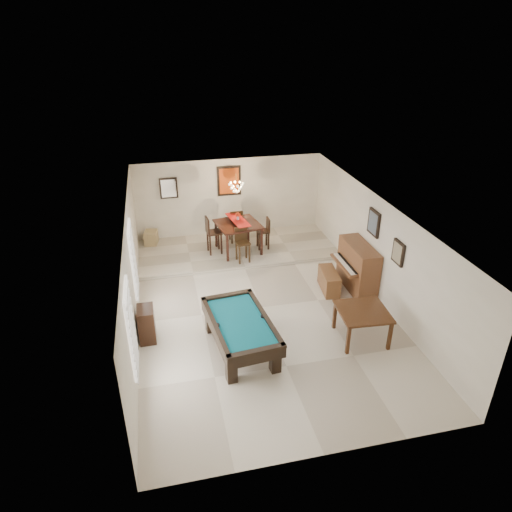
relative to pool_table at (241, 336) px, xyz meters
name	(u,v)px	position (x,y,z in m)	size (l,w,h in m)	color
ground_plane	(261,308)	(0.81, 1.50, -0.38)	(6.00, 9.00, 0.02)	beige
wall_back	(229,198)	(0.81, 6.00, 0.93)	(6.00, 0.04, 2.60)	silver
wall_front	(330,396)	(0.81, -3.00, 0.93)	(6.00, 0.04, 2.60)	silver
wall_left	(132,275)	(-2.19, 1.50, 0.93)	(0.04, 9.00, 2.60)	silver
wall_right	(378,249)	(3.81, 1.50, 0.93)	(0.04, 9.00, 2.60)	silver
ceiling	(262,210)	(0.81, 1.50, 2.23)	(6.00, 9.00, 0.04)	white
dining_step	(237,249)	(0.81, 4.75, -0.31)	(6.00, 2.50, 0.12)	beige
window_left_front	(131,329)	(-2.16, -0.70, 1.03)	(0.06, 1.00, 1.70)	white
window_left_rear	(133,259)	(-2.16, 2.10, 1.03)	(0.06, 1.00, 1.70)	white
pool_table	(241,336)	(0.00, 0.00, 0.00)	(1.20, 2.21, 0.74)	black
square_table	(361,324)	(2.70, -0.20, 0.00)	(1.07, 1.07, 0.74)	#371D0D
upright_piano	(353,267)	(3.37, 1.89, 0.26)	(0.85, 1.51, 1.26)	brown
piano_bench	(329,281)	(2.76, 1.94, -0.10)	(0.38, 0.98, 0.55)	brown
apothecary_chest	(147,324)	(-1.97, 0.82, 0.04)	(0.36, 0.54, 0.81)	black
dining_table	(238,235)	(0.82, 4.55, 0.26)	(1.23, 1.23, 1.02)	black
flower_vase	(238,216)	(0.82, 4.55, 0.88)	(0.13, 0.13, 0.22)	red
dining_chair_south	(243,245)	(0.82, 3.84, 0.26)	(0.37, 0.37, 1.01)	black
dining_chair_north	(235,225)	(0.86, 5.26, 0.29)	(0.40, 0.40, 1.07)	black
dining_chair_west	(214,235)	(0.09, 4.60, 0.33)	(0.43, 0.43, 1.15)	black
dining_chair_east	(263,233)	(1.59, 4.58, 0.24)	(0.36, 0.36, 0.97)	black
corner_bench	(151,238)	(-1.78, 5.64, -0.04)	(0.37, 0.47, 0.42)	tan
chandelier	(236,184)	(0.81, 4.70, 1.83)	(0.44, 0.44, 0.60)	#FFE5B2
back_painting	(229,181)	(0.81, 5.96, 1.53)	(0.75, 0.06, 0.95)	#D84C14
back_mirror	(169,188)	(-1.09, 5.96, 1.43)	(0.55, 0.06, 0.65)	white
right_picture_upper	(374,223)	(3.77, 1.80, 1.53)	(0.06, 0.55, 0.65)	slate
right_picture_lower	(398,253)	(3.77, 0.50, 1.33)	(0.06, 0.45, 0.55)	gray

